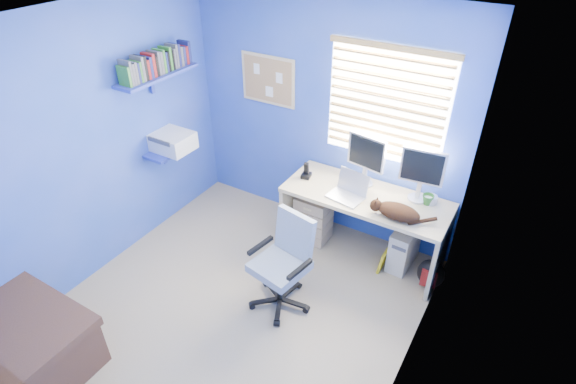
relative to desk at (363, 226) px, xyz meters
The scene contains 23 objects.
floor 1.47m from the desk, 118.24° to the right, with size 3.00×3.20×0.00m, color tan.
ceiling 2.56m from the desk, 118.24° to the right, with size 3.00×3.20×0.00m, color white.
wall_back 1.16m from the desk, 152.90° to the left, with size 3.00×0.01×2.50m, color blue.
wall_front 3.06m from the desk, 103.28° to the right, with size 3.00×0.01×2.50m, color blue.
wall_left 2.66m from the desk, 150.00° to the right, with size 0.01×3.20×2.50m, color blue.
wall_right 1.74m from the desk, 56.65° to the right, with size 0.01×3.20×2.50m, color blue.
desk is the anchor object (origin of this frame).
laptop 0.52m from the desk, 139.76° to the right, with size 0.33×0.26×0.22m, color silver.
monitor_left 0.67m from the desk, 120.67° to the left, with size 0.40×0.12×0.54m, color silver.
monitor_right 0.80m from the desk, 23.36° to the left, with size 0.40×0.12×0.54m, color silver.
phone 0.81m from the desk, behind, with size 0.09×0.11×0.17m, color black.
mug 0.70m from the desk, 16.40° to the left, with size 0.10×0.09×0.10m, color #2C7326.
cd_spindle 0.72m from the desk, 19.97° to the left, with size 0.13×0.13×0.07m, color silver.
cat 0.61m from the desk, 27.05° to the right, with size 0.39×0.21×0.14m, color black.
tower_pc 0.46m from the desk, 11.38° to the left, with size 0.19×0.44×0.45m, color beige.
drawer_boxes 0.56m from the desk, behind, with size 0.35×0.28×0.54m, color tan.
yellow_book 0.40m from the desk, 21.65° to the right, with size 0.03×0.17×0.24m, color yellow.
backpack 0.79m from the desk, ahead, with size 0.26×0.20×0.31m, color black.
bed_corner 3.15m from the desk, 123.87° to the right, with size 1.04×0.74×0.50m, color brown.
office_chair 1.04m from the desk, 110.07° to the right, with size 0.61×0.61×0.91m.
window_blinds 1.22m from the desk, 94.39° to the left, with size 1.15×0.05×1.10m.
corkboard 1.80m from the desk, 166.20° to the left, with size 0.64×0.02×0.52m.
wall_shelves 2.34m from the desk, 166.01° to the right, with size 0.42×0.90×1.05m.
Camera 1 is at (1.86, -2.21, 3.19)m, focal length 28.00 mm.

